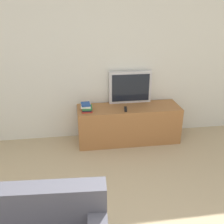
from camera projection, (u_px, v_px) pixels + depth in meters
The scene contains 5 objects.
wall_back at pixel (94, 57), 3.99m from camera, with size 9.00×0.06×2.60m.
tv_stand at pixel (128, 124), 4.17m from camera, with size 1.59×0.50×0.58m.
television at pixel (130, 87), 4.16m from camera, with size 0.68×0.09×0.51m.
book_stack at pixel (86, 107), 3.90m from camera, with size 0.17×0.22×0.12m.
remote_on_stand at pixel (126, 109), 3.95m from camera, with size 0.07×0.18×0.02m.
Camera 1 is at (-0.31, -0.97, 2.07)m, focal length 42.00 mm.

